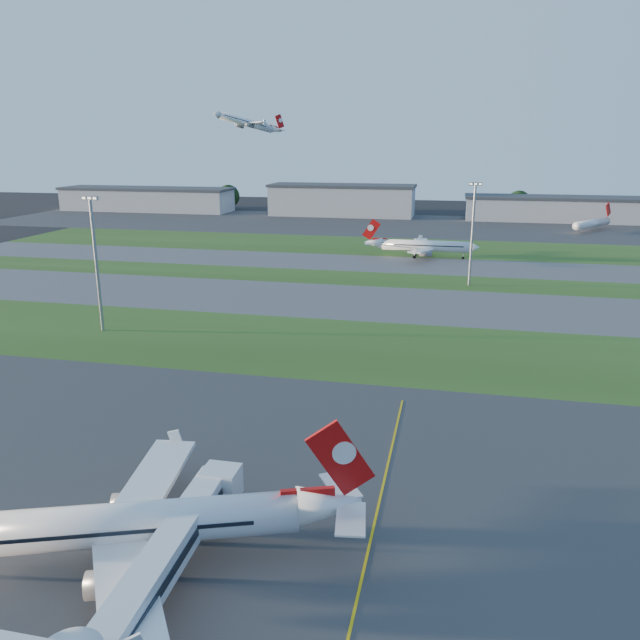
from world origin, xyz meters
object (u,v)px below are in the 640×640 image
(airliner_taxiing, at_px, (424,246))
(mini_jet_near, at_px, (592,223))
(light_mast_west, at_px, (96,255))
(light_mast_centre, at_px, (473,227))
(airliner_parked, at_px, (133,525))
(jet_bridge, at_px, (157,567))

(airliner_taxiing, bearing_deg, mini_jet_near, -129.75)
(mini_jet_near, relative_size, light_mast_west, 0.93)
(light_mast_centre, bearing_deg, airliner_parked, -103.96)
(airliner_parked, xyz_separation_m, light_mast_west, (-40.56, 62.45, 10.89))
(airliner_parked, bearing_deg, jet_bridge, -66.00)
(jet_bridge, xyz_separation_m, light_mast_west, (-45.19, 67.24, 10.81))
(jet_bridge, distance_m, airliner_taxiing, 160.97)
(jet_bridge, distance_m, airliner_parked, 6.66)
(airliner_parked, relative_size, light_mast_centre, 1.33)
(jet_bridge, xyz_separation_m, airliner_parked, (-4.63, 4.79, -0.09))
(airliner_taxiing, distance_m, light_mast_west, 109.67)
(jet_bridge, height_order, light_mast_west, light_mast_west)
(mini_jet_near, distance_m, light_mast_centre, 124.33)
(jet_bridge, xyz_separation_m, light_mast_centre, (24.81, 123.24, 10.81))
(light_mast_west, bearing_deg, jet_bridge, -56.09)
(jet_bridge, height_order, airliner_parked, airliner_parked)
(mini_jet_near, bearing_deg, jet_bridge, -160.82)
(jet_bridge, relative_size, light_mast_centre, 1.04)
(airliner_taxiing, bearing_deg, light_mast_centre, 110.14)
(airliner_parked, bearing_deg, airliner_taxiing, 64.12)
(airliner_taxiing, relative_size, mini_jet_near, 1.41)
(airliner_taxiing, xyz_separation_m, mini_jet_near, (63.69, 75.82, -0.42))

